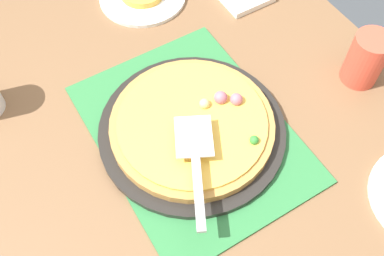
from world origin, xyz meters
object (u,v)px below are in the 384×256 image
(pizza, at_px, (193,124))
(cup_far, at_px, (366,59))
(pizza_server, at_px, (196,159))
(pizza_pan, at_px, (192,130))

(pizza, xyz_separation_m, cup_far, (0.06, 0.39, 0.03))
(pizza, relative_size, cup_far, 2.75)
(cup_far, xyz_separation_m, pizza_server, (0.02, -0.44, 0.01))
(pizza, xyz_separation_m, pizza_server, (0.09, -0.05, 0.04))
(pizza_pan, xyz_separation_m, pizza, (0.00, 0.00, 0.02))
(pizza_pan, xyz_separation_m, cup_far, (0.06, 0.39, 0.05))
(pizza_pan, xyz_separation_m, pizza_server, (0.09, -0.04, 0.06))
(pizza_pan, relative_size, cup_far, 3.17)
(pizza_pan, height_order, pizza, pizza)
(cup_far, bearing_deg, pizza, -99.20)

